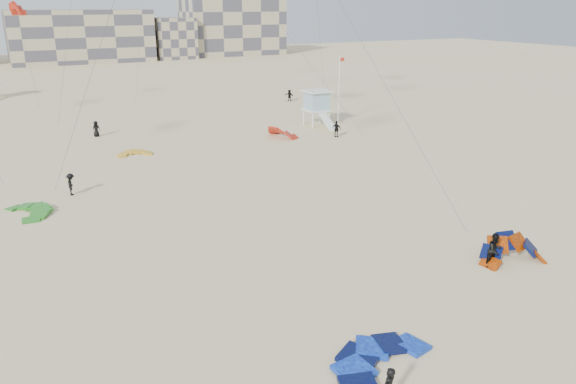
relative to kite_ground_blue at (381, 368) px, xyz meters
name	(u,v)px	position (x,y,z in m)	size (l,w,h in m)	color
ground	(328,358)	(-1.44, 1.54, 0.00)	(320.00, 320.00, 0.00)	beige
kite_ground_blue	(381,368)	(0.00, 0.00, 0.00)	(4.62, 4.82, 0.58)	blue
kite_ground_orange	(511,261)	(12.09, 4.46, 0.00)	(3.66, 3.05, 2.18)	#DB4200
kite_ground_green	(29,213)	(-10.82, 24.74, 0.00)	(3.66, 3.87, 0.62)	green
kite_ground_red_far	(282,137)	(14.65, 37.20, 0.00)	(3.73, 3.43, 1.90)	red
kite_ground_yellow	(135,155)	(-0.93, 36.90, 0.00)	(2.91, 3.04, 0.56)	gold
kitesurfer_b	(495,250)	(10.67, 4.45, 0.95)	(0.92, 0.72, 1.89)	black
kitesurfer_c	(71,184)	(-7.70, 27.40, 0.82)	(1.06, 0.61, 1.64)	black
kitesurfer_d	(337,129)	(19.66, 34.40, 0.86)	(1.01, 0.42, 1.73)	black
kitesurfer_e	(96,129)	(-2.72, 46.39, 0.83)	(0.81, 0.53, 1.67)	black
kitesurfer_f	(289,95)	(25.98, 57.10, 0.82)	(1.52, 0.49, 1.64)	black
kite_fly_red	(17,10)	(-7.74, 64.70, 12.64)	(3.89, 5.68, 13.01)	red
lifeguard_tower_near	(317,108)	(20.77, 40.46, 2.00)	(2.91, 5.53, 4.04)	white
flagpole	(339,89)	(23.35, 39.88, 4.15)	(0.64, 0.10, 7.90)	white
condo_mid	(80,36)	(8.56, 131.54, 6.00)	(32.00, 16.00, 12.00)	tan
condo_east	(232,24)	(48.56, 133.54, 8.00)	(26.00, 14.00, 16.00)	tan
condo_fill_right	(173,38)	(30.56, 129.54, 5.00)	(10.00, 10.00, 10.00)	tan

